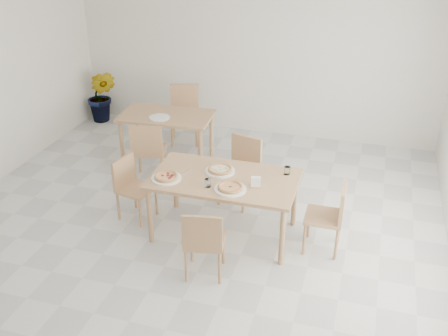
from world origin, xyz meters
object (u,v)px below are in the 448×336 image
(napkin_holder, at_px, (256,182))
(plate_mushroom, at_px, (220,171))
(pizza_mushroom, at_px, (220,169))
(pizza_pepperoni, at_px, (166,176))
(second_table, at_px, (167,121))
(plate_margherita, at_px, (230,189))
(chair_back_s, at_px, (148,148))
(chair_north, at_px, (242,165))
(tumbler_b, at_px, (287,170))
(potted_plant, at_px, (102,96))
(chair_west, at_px, (131,184))
(plate_empty, at_px, (159,118))
(plate_pepperoni, at_px, (166,178))
(chair_back_n, at_px, (184,110))
(chair_south, at_px, (204,239))
(pizza_margherita, at_px, (230,187))
(tumbler_a, at_px, (208,183))
(chair_east, at_px, (331,213))
(main_table, at_px, (224,183))

(napkin_holder, bearing_deg, plate_mushroom, 140.54)
(pizza_mushroom, distance_m, pizza_pepperoni, 0.63)
(pizza_pepperoni, distance_m, second_table, 1.99)
(plate_margherita, relative_size, chair_back_s, 0.39)
(chair_north, bearing_deg, chair_back_s, -169.20)
(tumbler_b, distance_m, potted_plant, 4.52)
(chair_west, relative_size, second_table, 0.57)
(plate_margherita, height_order, plate_empty, same)
(plate_pepperoni, bearing_deg, chair_back_s, 123.35)
(chair_back_n, bearing_deg, napkin_holder, -72.92)
(plate_mushroom, relative_size, chair_back_s, 0.39)
(chair_back_n, bearing_deg, pizza_mushroom, -78.51)
(plate_pepperoni, height_order, potted_plant, potted_plant)
(tumbler_b, distance_m, napkin_holder, 0.49)
(chair_back_s, bearing_deg, pizza_mushroom, 133.30)
(second_table, bearing_deg, pizza_pepperoni, -71.08)
(chair_south, bearing_deg, plate_mushroom, -93.08)
(chair_back_n, bearing_deg, chair_north, -67.35)
(pizza_margherita, bearing_deg, tumbler_a, -179.28)
(pizza_mushroom, bearing_deg, chair_north, 83.15)
(chair_east, distance_m, plate_empty, 3.02)
(chair_west, distance_m, chair_back_s, 0.91)
(chair_east, bearing_deg, chair_back_s, -109.69)
(plate_margherita, distance_m, plate_empty, 2.31)
(pizza_margherita, bearing_deg, pizza_pepperoni, 177.79)
(chair_west, height_order, potted_plant, potted_plant)
(pizza_margherita, height_order, pizza_pepperoni, same)
(potted_plant, bearing_deg, pizza_pepperoni, -50.46)
(chair_south, bearing_deg, tumbler_a, -86.26)
(plate_pepperoni, bearing_deg, plate_margherita, -2.21)
(main_table, height_order, pizza_pepperoni, pizza_pepperoni)
(main_table, height_order, plate_pepperoni, plate_pepperoni)
(plate_mushroom, bearing_deg, plate_empty, 134.86)
(pizza_mushroom, height_order, potted_plant, potted_plant)
(chair_east, height_order, pizza_pepperoni, chair_east)
(chair_north, distance_m, chair_back_n, 2.12)
(napkin_holder, bearing_deg, potted_plant, 127.29)
(plate_margherita, bearing_deg, napkin_holder, 27.86)
(chair_north, xyz_separation_m, plate_mushroom, (-0.08, -0.68, 0.25))
(chair_east, bearing_deg, plate_margherita, -76.50)
(plate_mushroom, distance_m, plate_pepperoni, 0.63)
(chair_south, xyz_separation_m, pizza_mushroom, (-0.12, 0.97, 0.31))
(main_table, distance_m, chair_back_s, 1.66)
(plate_margherita, height_order, pizza_pepperoni, pizza_pepperoni)
(plate_margherita, xyz_separation_m, plate_empty, (-1.56, 1.71, 0.00))
(tumbler_a, relative_size, potted_plant, 0.10)
(chair_east, bearing_deg, plate_mushroom, -95.02)
(tumbler_a, height_order, chair_back_n, chair_back_n)
(plate_empty, bearing_deg, plate_mushroom, -45.14)
(main_table, bearing_deg, plate_empty, 133.47)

